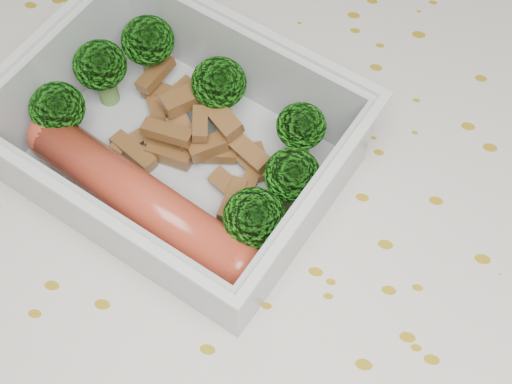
# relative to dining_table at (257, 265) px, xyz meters

# --- Properties ---
(dining_table) EXTENTS (1.40, 0.90, 0.75)m
(dining_table) POSITION_rel_dining_table_xyz_m (0.00, 0.00, 0.00)
(dining_table) COLOR brown
(dining_table) RESTS_ON ground
(tablecloth) EXTENTS (1.46, 0.96, 0.19)m
(tablecloth) POSITION_rel_dining_table_xyz_m (0.00, 0.00, 0.05)
(tablecloth) COLOR silver
(tablecloth) RESTS_ON dining_table
(lunch_container) EXTENTS (0.24, 0.21, 0.07)m
(lunch_container) POSITION_rel_dining_table_xyz_m (-0.05, 0.02, 0.11)
(lunch_container) COLOR silver
(lunch_container) RESTS_ON tablecloth
(broccoli_florets) EXTENTS (0.18, 0.14, 0.05)m
(broccoli_florets) POSITION_rel_dining_table_xyz_m (-0.05, 0.03, 0.13)
(broccoli_florets) COLOR #608C3F
(broccoli_florets) RESTS_ON lunch_container
(meat_pile) EXTENTS (0.11, 0.11, 0.03)m
(meat_pile) POSITION_rel_dining_table_xyz_m (-0.05, 0.03, 0.11)
(meat_pile) COLOR brown
(meat_pile) RESTS_ON lunch_container
(sausage) EXTENTS (0.16, 0.09, 0.03)m
(sausage) POSITION_rel_dining_table_xyz_m (-0.06, -0.02, 0.12)
(sausage) COLOR #AD3B24
(sausage) RESTS_ON lunch_container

